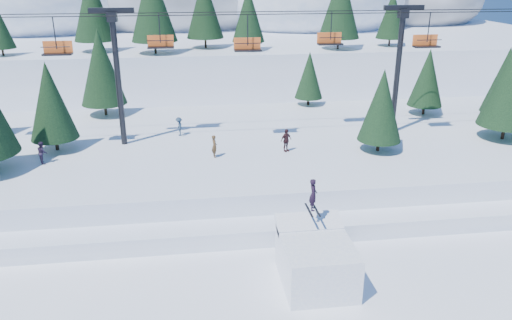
{
  "coord_description": "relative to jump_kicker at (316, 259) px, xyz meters",
  "views": [
    {
      "loc": [
        -3.77,
        -20.2,
        15.29
      ],
      "look_at": [
        -0.18,
        6.0,
        5.2
      ],
      "focal_mm": 35.0,
      "sensor_mm": 36.0,
      "label": 1
    }
  ],
  "objects": [
    {
      "name": "ground",
      "position": [
        -2.32,
        -1.42,
        -1.31
      ],
      "size": [
        160.0,
        160.0,
        0.0
      ],
      "primitive_type": "plane",
      "color": "white",
      "rests_on": "ground"
    },
    {
      "name": "mountain_ridge",
      "position": [
        -7.41,
        71.92,
        8.33
      ],
      "size": [
        119.0,
        60.0,
        26.46
      ],
      "color": "white",
      "rests_on": "ground"
    },
    {
      "name": "distant_skiers",
      "position": [
        -3.82,
        15.18,
        2.0
      ],
      "size": [
        27.22,
        6.31,
        1.75
      ],
      "color": "#361C1F",
      "rests_on": "mid_shelf"
    },
    {
      "name": "mid_shelf",
      "position": [
        -2.32,
        16.58,
        -0.06
      ],
      "size": [
        70.0,
        22.0,
        2.5
      ],
      "primitive_type": "cube",
      "color": "white",
      "rests_on": "ground"
    },
    {
      "name": "conifer_stand",
      "position": [
        -2.12,
        17.18,
        5.61
      ],
      "size": [
        61.94,
        18.52,
        9.58
      ],
      "color": "black",
      "rests_on": "mid_shelf"
    },
    {
      "name": "berm",
      "position": [
        -2.32,
        6.58,
        -0.76
      ],
      "size": [
        70.0,
        6.0,
        1.1
      ],
      "primitive_type": "cube",
      "color": "white",
      "rests_on": "ground"
    },
    {
      "name": "chairlift",
      "position": [
        -1.61,
        16.63,
        8.01
      ],
      "size": [
        46.0,
        3.21,
        10.28
      ],
      "color": "black",
      "rests_on": "mid_shelf"
    },
    {
      "name": "banner_near",
      "position": [
        4.59,
        3.9,
        -0.77
      ],
      "size": [
        2.83,
        0.44,
        0.9
      ],
      "color": "black",
      "rests_on": "ground"
    },
    {
      "name": "jump_kicker",
      "position": [
        0.0,
        0.0,
        0.0
      ],
      "size": [
        3.54,
        4.83,
        5.18
      ],
      "color": "white",
      "rests_on": "ground"
    },
    {
      "name": "banner_far",
      "position": [
        7.8,
        5.01,
        -0.77
      ],
      "size": [
        2.79,
        0.68,
        0.9
      ],
      "color": "black",
      "rests_on": "ground"
    }
  ]
}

